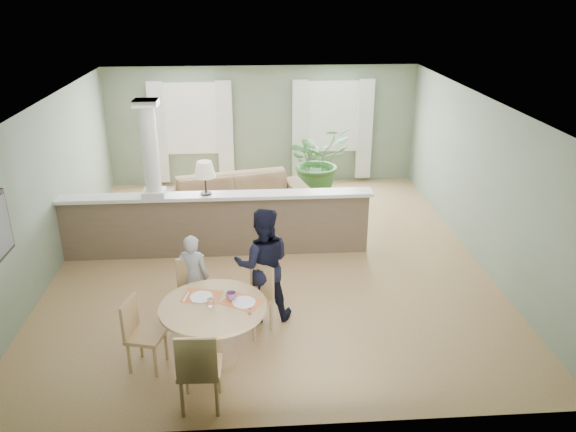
{
  "coord_description": "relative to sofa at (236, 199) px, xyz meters",
  "views": [
    {
      "loc": [
        -0.29,
        -8.66,
        4.37
      ],
      "look_at": [
        0.24,
        -1.0,
        1.18
      ],
      "focal_mm": 35.0,
      "sensor_mm": 36.0,
      "label": 1
    }
  ],
  "objects": [
    {
      "name": "dining_table",
      "position": [
        -0.19,
        -4.54,
        0.2
      ],
      "size": [
        1.3,
        1.3,
        0.89
      ],
      "rotation": [
        0.0,
        0.0,
        -0.2
      ],
      "color": "tan",
      "rests_on": "ground"
    },
    {
      "name": "chair_side",
      "position": [
        -1.08,
        -4.6,
        0.08
      ],
      "size": [
        0.5,
        0.5,
        0.91
      ],
      "rotation": [
        0.0,
        0.0,
        1.32
      ],
      "color": "tan",
      "rests_on": "ground"
    },
    {
      "name": "chair_far_man",
      "position": [
        0.33,
        -3.88,
        0.09
      ],
      "size": [
        0.6,
        0.6,
        0.93
      ],
      "rotation": [
        0.0,
        0.0,
        -0.74
      ],
      "color": "tan",
      "rests_on": "ground"
    },
    {
      "name": "ground",
      "position": [
        0.59,
        -1.74,
        -0.43
      ],
      "size": [
        8.0,
        8.0,
        0.0
      ],
      "primitive_type": "plane",
      "color": "tan",
      "rests_on": "ground"
    },
    {
      "name": "man_person",
      "position": [
        0.43,
        -3.58,
        0.39
      ],
      "size": [
        0.8,
        0.63,
        1.64
      ],
      "primitive_type": "imported",
      "rotation": [
        0.0,
        0.0,
        3.13
      ],
      "color": "black",
      "rests_on": "ground"
    },
    {
      "name": "room_shell",
      "position": [
        0.57,
        -1.12,
        1.39
      ],
      "size": [
        7.02,
        8.02,
        2.71
      ],
      "color": "gray",
      "rests_on": "ground"
    },
    {
      "name": "houseplant",
      "position": [
        1.77,
        1.34,
        0.35
      ],
      "size": [
        1.82,
        1.75,
        1.56
      ],
      "primitive_type": "imported",
      "rotation": [
        0.0,
        0.0,
        0.51
      ],
      "color": "#306227",
      "rests_on": "ground"
    },
    {
      "name": "chair_far_boy",
      "position": [
        -0.53,
        -3.59,
        0.08
      ],
      "size": [
        0.52,
        0.52,
        0.92
      ],
      "rotation": [
        0.0,
        0.0,
        0.3
      ],
      "color": "tan",
      "rests_on": "ground"
    },
    {
      "name": "sofa",
      "position": [
        0.0,
        0.0,
        0.0
      ],
      "size": [
        3.1,
        1.77,
        0.85
      ],
      "primitive_type": "imported",
      "rotation": [
        0.0,
        0.0,
        0.23
      ],
      "color": "#916E4F",
      "rests_on": "ground"
    },
    {
      "name": "chair_near",
      "position": [
        -0.31,
        -5.43,
        0.14
      ],
      "size": [
        0.48,
        0.48,
        1.02
      ],
      "rotation": [
        0.0,
        0.0,
        3.1
      ],
      "color": "tan",
      "rests_on": "ground"
    },
    {
      "name": "pony_wall",
      "position": [
        -0.39,
        -1.54,
        0.28
      ],
      "size": [
        5.32,
        0.38,
        2.7
      ],
      "color": "#775E4D",
      "rests_on": "ground"
    },
    {
      "name": "child_person",
      "position": [
        -0.53,
        -3.48,
        0.19
      ],
      "size": [
        0.51,
        0.39,
        1.24
      ],
      "primitive_type": "imported",
      "rotation": [
        0.0,
        0.0,
        2.92
      ],
      "color": "#A1A1A6",
      "rests_on": "ground"
    }
  ]
}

